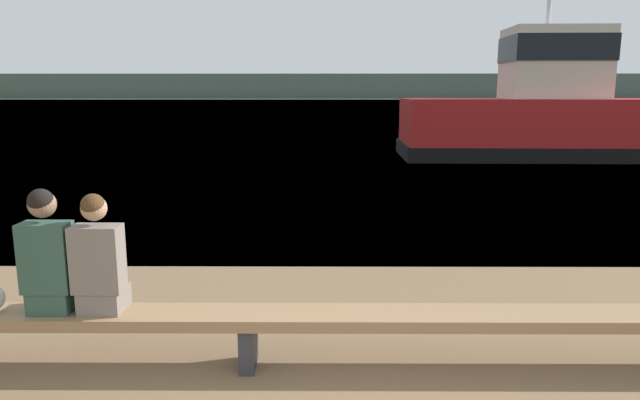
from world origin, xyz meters
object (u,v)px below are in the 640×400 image
person_left (48,257)px  person_right (99,260)px  tugboat_red (540,117)px  bench_main (248,321)px

person_left → person_right: (0.40, 0.00, -0.03)m
person_left → tugboat_red: size_ratio=0.11×
person_left → person_right: size_ratio=1.04×
person_right → tugboat_red: bearing=59.0°
bench_main → person_right: size_ratio=8.32×
bench_main → person_left: person_left is taller
person_left → person_right: bearing=0.2°
bench_main → tugboat_red: bearing=62.3°
person_right → tugboat_red: tugboat_red is taller
person_right → bench_main: bearing=0.1°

